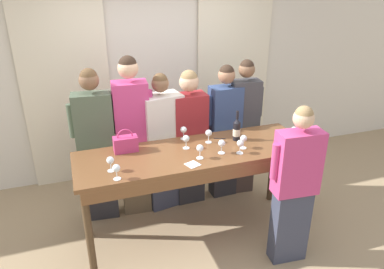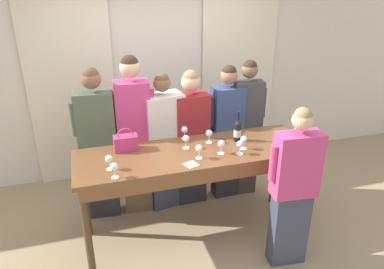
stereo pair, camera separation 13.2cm
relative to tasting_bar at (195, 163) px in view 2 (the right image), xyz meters
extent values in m
plane|color=tan|center=(0.00, 0.03, -0.88)|extent=(18.00, 18.00, 0.00)
cube|color=silver|center=(0.00, 1.69, 0.52)|extent=(12.00, 0.06, 2.80)
cube|color=#EFE5C6|center=(-1.14, 1.62, 0.46)|extent=(1.07, 0.03, 2.69)
cube|color=#EFE5C6|center=(1.14, 1.62, 0.46)|extent=(1.07, 0.03, 2.69)
cube|color=brown|center=(0.00, 0.03, 0.10)|extent=(2.37, 0.75, 0.04)
cube|color=brown|center=(0.00, -0.33, 0.02)|extent=(2.28, 0.03, 0.12)
cylinder|color=#4C3823|center=(-1.11, -0.27, -0.40)|extent=(0.07, 0.07, 0.96)
cylinder|color=#4C3823|center=(1.11, -0.27, -0.40)|extent=(0.07, 0.07, 0.96)
cylinder|color=#4C3823|center=(-1.11, 0.33, -0.40)|extent=(0.07, 0.07, 0.96)
cylinder|color=#4C3823|center=(1.11, 0.33, -0.40)|extent=(0.07, 0.07, 0.96)
cylinder|color=black|center=(0.51, 0.14, 0.22)|extent=(0.08, 0.08, 0.20)
cone|color=black|center=(0.51, 0.14, 0.34)|extent=(0.08, 0.08, 0.04)
cylinder|color=black|center=(0.51, 0.14, 0.41)|extent=(0.03, 0.03, 0.09)
cylinder|color=beige|center=(0.51, 0.14, 0.21)|extent=(0.08, 0.08, 0.08)
cube|color=#C63870|center=(-0.65, 0.25, 0.20)|extent=(0.24, 0.12, 0.15)
torus|color=#C63870|center=(-0.65, 0.25, 0.28)|extent=(0.16, 0.01, 0.16)
cylinder|color=white|center=(-0.01, 0.34, 0.12)|extent=(0.07, 0.07, 0.00)
cylinder|color=white|center=(-0.01, 0.34, 0.16)|extent=(0.01, 0.01, 0.08)
sphere|color=white|center=(-0.01, 0.34, 0.23)|extent=(0.07, 0.07, 0.07)
sphere|color=beige|center=(-0.01, 0.34, 0.22)|extent=(0.05, 0.05, 0.05)
cylinder|color=white|center=(-0.82, -0.27, 0.12)|extent=(0.07, 0.07, 0.00)
cylinder|color=white|center=(-0.82, -0.27, 0.16)|extent=(0.01, 0.01, 0.08)
sphere|color=white|center=(-0.82, -0.27, 0.23)|extent=(0.07, 0.07, 0.07)
cylinder|color=white|center=(0.21, 0.17, 0.12)|extent=(0.07, 0.07, 0.00)
cylinder|color=white|center=(0.21, 0.17, 0.16)|extent=(0.01, 0.01, 0.08)
sphere|color=white|center=(0.21, 0.17, 0.23)|extent=(0.07, 0.07, 0.07)
cylinder|color=white|center=(0.24, -0.10, 0.12)|extent=(0.07, 0.07, 0.00)
cylinder|color=white|center=(0.24, -0.10, 0.16)|extent=(0.01, 0.01, 0.08)
sphere|color=white|center=(0.24, -0.10, 0.23)|extent=(0.07, 0.07, 0.07)
cylinder|color=white|center=(0.49, -0.07, 0.12)|extent=(0.07, 0.07, 0.00)
cylinder|color=white|center=(0.49, -0.07, 0.16)|extent=(0.01, 0.01, 0.08)
sphere|color=white|center=(0.49, -0.07, 0.23)|extent=(0.07, 0.07, 0.07)
cylinder|color=white|center=(0.00, -0.13, 0.12)|extent=(0.07, 0.07, 0.00)
cylinder|color=white|center=(0.00, -0.13, 0.16)|extent=(0.01, 0.01, 0.08)
sphere|color=white|center=(0.00, -0.13, 0.23)|extent=(0.07, 0.07, 0.07)
cylinder|color=white|center=(-0.85, -0.11, 0.12)|extent=(0.07, 0.07, 0.00)
cylinder|color=white|center=(-0.85, -0.11, 0.16)|extent=(0.01, 0.01, 0.08)
sphere|color=white|center=(-0.85, -0.11, 0.23)|extent=(0.07, 0.07, 0.07)
cylinder|color=white|center=(1.10, -0.04, 0.12)|extent=(0.07, 0.07, 0.00)
cylinder|color=white|center=(1.10, -0.04, 0.16)|extent=(0.01, 0.01, 0.08)
sphere|color=white|center=(1.10, -0.04, 0.23)|extent=(0.07, 0.07, 0.07)
cylinder|color=white|center=(-0.06, 0.12, 0.12)|extent=(0.07, 0.07, 0.00)
cylinder|color=white|center=(-0.06, 0.12, 0.16)|extent=(0.01, 0.01, 0.08)
sphere|color=white|center=(-0.06, 0.12, 0.23)|extent=(0.07, 0.07, 0.07)
sphere|color=beige|center=(-0.06, 0.12, 0.22)|extent=(0.05, 0.05, 0.05)
cylinder|color=white|center=(0.41, -0.16, 0.12)|extent=(0.07, 0.07, 0.00)
cylinder|color=white|center=(0.41, -0.16, 0.16)|extent=(0.01, 0.01, 0.08)
sphere|color=white|center=(0.41, -0.16, 0.23)|extent=(0.07, 0.07, 0.07)
sphere|color=beige|center=(0.41, -0.16, 0.22)|extent=(0.05, 0.05, 0.05)
cube|color=white|center=(-0.11, -0.23, 0.12)|extent=(0.15, 0.15, 0.00)
cylinder|color=black|center=(0.35, 0.22, 0.12)|extent=(0.12, 0.06, 0.01)
cube|color=#28282D|center=(-0.91, 0.66, -0.46)|extent=(0.36, 0.21, 0.84)
cube|color=#4C5B47|center=(-0.91, 0.66, 0.29)|extent=(0.42, 0.25, 0.67)
sphere|color=brown|center=(-0.91, 0.66, 0.76)|extent=(0.20, 0.20, 0.20)
sphere|color=brown|center=(-0.91, 0.66, 0.80)|extent=(0.18, 0.18, 0.18)
cylinder|color=#4C5B47|center=(-0.69, 0.64, 0.34)|extent=(0.08, 0.08, 0.37)
cylinder|color=#4C5B47|center=(-1.13, 0.68, 0.34)|extent=(0.08, 0.08, 0.37)
cube|color=brown|center=(-0.51, 0.66, -0.44)|extent=(0.33, 0.23, 0.89)
cube|color=#C63D7A|center=(-0.51, 0.66, 0.36)|extent=(0.39, 0.27, 0.70)
sphere|color=#DBAD89|center=(-0.51, 0.66, 0.86)|extent=(0.22, 0.22, 0.22)
sphere|color=#332319|center=(-0.51, 0.66, 0.89)|extent=(0.19, 0.19, 0.19)
cylinder|color=#C63D7A|center=(-0.30, 0.64, 0.41)|extent=(0.08, 0.08, 0.39)
cylinder|color=#C63D7A|center=(-0.72, 0.68, 0.41)|extent=(0.08, 0.08, 0.39)
cube|color=#383D51|center=(-0.17, 0.66, -0.49)|extent=(0.42, 0.30, 0.79)
cube|color=silver|center=(-0.17, 0.66, 0.22)|extent=(0.49, 0.35, 0.62)
sphere|color=brown|center=(-0.17, 0.66, 0.66)|extent=(0.19, 0.19, 0.19)
sphere|color=brown|center=(-0.17, 0.66, 0.69)|extent=(0.17, 0.17, 0.17)
cylinder|color=silver|center=(0.07, 0.70, 0.27)|extent=(0.08, 0.08, 0.34)
cylinder|color=silver|center=(-0.41, 0.62, 0.27)|extent=(0.08, 0.08, 0.34)
cube|color=#28282D|center=(0.15, 0.66, -0.49)|extent=(0.34, 0.22, 0.78)
cube|color=maroon|center=(0.15, 0.66, 0.20)|extent=(0.40, 0.26, 0.61)
sphere|color=#DBAD89|center=(0.15, 0.66, 0.65)|extent=(0.22, 0.22, 0.22)
sphere|color=#93754C|center=(0.15, 0.66, 0.69)|extent=(0.19, 0.19, 0.19)
cylinder|color=maroon|center=(0.37, 0.66, 0.25)|extent=(0.07, 0.07, 0.34)
cylinder|color=maroon|center=(-0.06, 0.65, 0.25)|extent=(0.07, 0.07, 0.34)
cube|color=#28282D|center=(0.60, 0.66, -0.48)|extent=(0.32, 0.20, 0.80)
cube|color=#334775|center=(0.60, 0.66, 0.24)|extent=(0.37, 0.24, 0.63)
sphere|color=#9E7051|center=(0.60, 0.66, 0.68)|extent=(0.20, 0.20, 0.20)
sphere|color=#332319|center=(0.60, 0.66, 0.72)|extent=(0.17, 0.17, 0.17)
cylinder|color=#334775|center=(0.81, 0.67, 0.28)|extent=(0.07, 0.07, 0.35)
cylinder|color=#334775|center=(0.40, 0.65, 0.28)|extent=(0.07, 0.07, 0.35)
cube|color=#473833|center=(0.86, 0.66, -0.47)|extent=(0.31, 0.20, 0.83)
cube|color=#3D3D42|center=(0.86, 0.66, 0.27)|extent=(0.36, 0.23, 0.66)
sphere|color=brown|center=(0.86, 0.66, 0.73)|extent=(0.19, 0.19, 0.19)
sphere|color=#332319|center=(0.86, 0.66, 0.76)|extent=(0.17, 0.17, 0.17)
cylinder|color=#3D3D42|center=(1.05, 0.64, 0.32)|extent=(0.08, 0.08, 0.36)
cylinder|color=#3D3D42|center=(0.66, 0.68, 0.32)|extent=(0.08, 0.08, 0.36)
cube|color=#383D51|center=(0.75, -0.64, -0.49)|extent=(0.36, 0.20, 0.77)
cube|color=#C63D7A|center=(0.75, -0.64, 0.20)|extent=(0.43, 0.23, 0.61)
sphere|color=#DBAD89|center=(0.75, -0.64, 0.63)|extent=(0.18, 0.18, 0.18)
sphere|color=#93754C|center=(0.75, -0.64, 0.66)|extent=(0.16, 0.16, 0.16)
cylinder|color=#C63D7A|center=(0.53, -0.63, 0.24)|extent=(0.08, 0.08, 0.34)
cylinder|color=#C63D7A|center=(0.98, -0.66, 0.24)|extent=(0.08, 0.08, 0.34)
camera|label=1|loc=(-1.10, -3.14, 1.81)|focal=35.00mm
camera|label=2|loc=(-0.98, -3.18, 1.81)|focal=35.00mm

